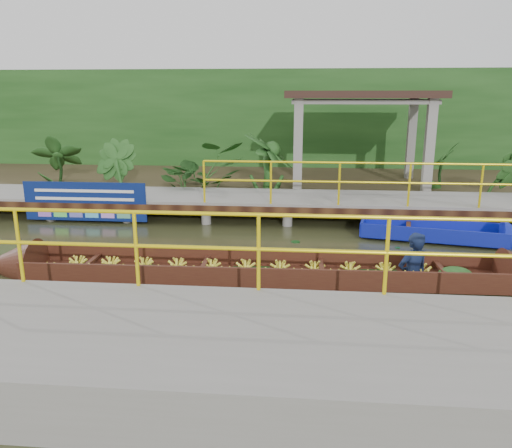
{
  "coord_description": "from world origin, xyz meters",
  "views": [
    {
      "loc": [
        1.32,
        -9.07,
        3.11
      ],
      "look_at": [
        0.44,
        0.5,
        0.6
      ],
      "focal_mm": 35.0,
      "sensor_mm": 36.0,
      "label": 1
    }
  ],
  "objects": [
    {
      "name": "vendor_boat",
      "position": [
        0.94,
        -0.95,
        0.21
      ],
      "size": [
        10.12,
        1.26,
        2.03
      ],
      "rotation": [
        0.0,
        0.0,
        0.02
      ],
      "color": "#3A1710",
      "rests_on": "ground"
    },
    {
      "name": "blue_banner",
      "position": [
        -3.97,
        2.48,
        0.56
      ],
      "size": [
        3.09,
        0.04,
        0.96
      ],
      "color": "navy",
      "rests_on": "ground"
    },
    {
      "name": "moored_blue_boat",
      "position": [
        5.02,
        1.61,
        0.15
      ],
      "size": [
        3.62,
        1.58,
        0.84
      ],
      "rotation": [
        0.0,
        0.0,
        -0.2
      ],
      "color": "#0D1899",
      "rests_on": "ground"
    },
    {
      "name": "foliage_backdrop",
      "position": [
        0.0,
        10.0,
        2.0
      ],
      "size": [
        30.0,
        0.8,
        4.0
      ],
      "primitive_type": "cube",
      "color": "#184014",
      "rests_on": "ground"
    },
    {
      "name": "ground",
      "position": [
        0.0,
        0.0,
        0.0
      ],
      "size": [
        80.0,
        80.0,
        0.0
      ],
      "primitive_type": "plane",
      "color": "#2E3118",
      "rests_on": "ground"
    },
    {
      "name": "land_strip",
      "position": [
        0.0,
        7.5,
        0.23
      ],
      "size": [
        30.0,
        8.0,
        0.45
      ],
      "primitive_type": "cube",
      "color": "#342A1A",
      "rests_on": "ground"
    },
    {
      "name": "far_dock",
      "position": [
        0.02,
        3.43,
        0.48
      ],
      "size": [
        16.0,
        2.06,
        1.66
      ],
      "color": "gray",
      "rests_on": "ground"
    },
    {
      "name": "tropical_plants",
      "position": [
        0.1,
        5.3,
        1.22
      ],
      "size": [
        14.24,
        1.24,
        1.55
      ],
      "color": "#184014",
      "rests_on": "ground"
    },
    {
      "name": "near_dock",
      "position": [
        1.0,
        -4.2,
        0.3
      ],
      "size": [
        18.0,
        2.4,
        1.73
      ],
      "color": "gray",
      "rests_on": "ground"
    },
    {
      "name": "pavilion",
      "position": [
        3.0,
        6.3,
        2.82
      ],
      "size": [
        4.4,
        3.0,
        3.0
      ],
      "color": "gray",
      "rests_on": "ground"
    }
  ]
}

